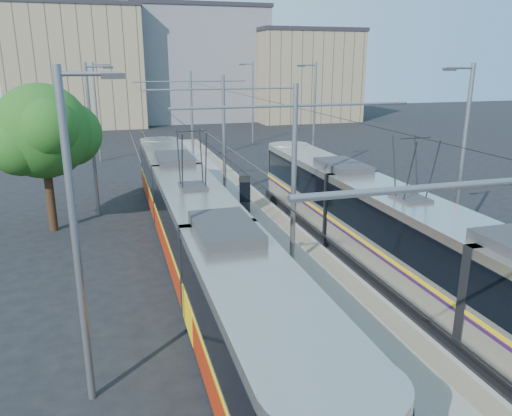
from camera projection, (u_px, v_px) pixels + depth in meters
name	position (u px, v px, depth m)	size (l,w,h in m)	color
ground	(401.00, 393.00, 12.60)	(160.00, 160.00, 0.00)	black
platform	(237.00, 207.00, 28.21)	(4.00, 50.00, 0.30)	gray
tactile_strip_left	(212.00, 206.00, 27.78)	(0.70, 50.00, 0.01)	gray
tactile_strip_right	(261.00, 202.00, 28.56)	(0.70, 50.00, 0.01)	gray
rails	(237.00, 209.00, 28.25)	(8.71, 70.00, 0.03)	gray
tram_left	(194.00, 226.00, 20.02)	(2.43, 28.20, 5.50)	black
tram_right	(407.00, 237.00, 18.28)	(2.43, 27.66, 5.50)	black
catenary	(250.00, 136.00, 24.36)	(9.20, 70.00, 7.00)	slate
street_lamps	(220.00, 127.00, 30.76)	(15.18, 38.22, 8.00)	slate
shelter	(245.00, 192.00, 26.58)	(0.75, 1.02, 2.04)	black
tree	(50.00, 132.00, 23.64)	(4.91, 4.54, 7.13)	#382314
building_left	(77.00, 67.00, 63.07)	(16.32, 12.24, 14.78)	gray
building_centre	(196.00, 64.00, 70.98)	(18.36, 14.28, 15.33)	slate
building_right	(303.00, 75.00, 69.64)	(14.28, 10.20, 12.31)	gray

